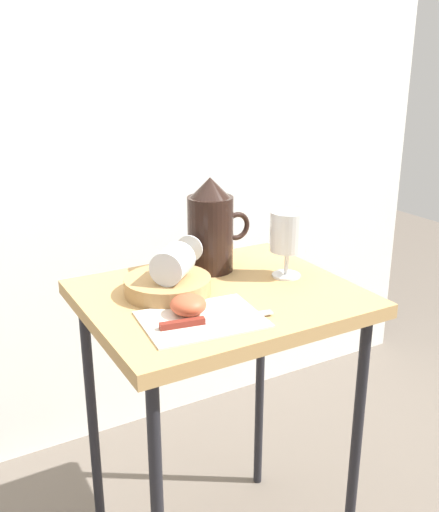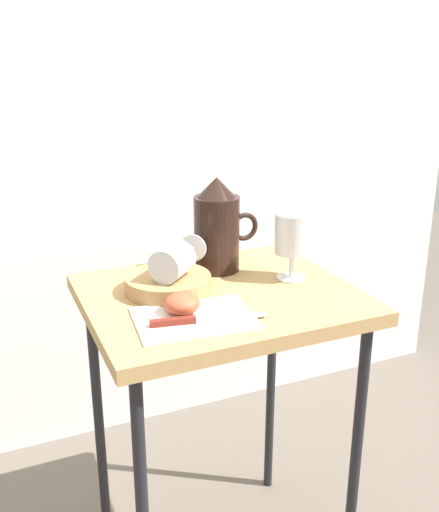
# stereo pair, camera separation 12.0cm
# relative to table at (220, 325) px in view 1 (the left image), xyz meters

# --- Properties ---
(curtain_drape) EXTENTS (2.40, 0.03, 2.11)m
(curtain_drape) POSITION_rel_table_xyz_m (0.00, 0.67, 0.41)
(curtain_drape) COLOR white
(curtain_drape) RESTS_ON ground_plane
(table) EXTENTS (0.56, 0.47, 0.73)m
(table) POSITION_rel_table_xyz_m (0.00, 0.00, 0.00)
(table) COLOR tan
(table) RESTS_ON ground_plane
(linen_napkin) EXTENTS (0.24, 0.19, 0.00)m
(linen_napkin) POSITION_rel_table_xyz_m (-0.10, -0.11, 0.08)
(linen_napkin) COLOR silver
(linen_napkin) RESTS_ON table
(basket_tray) EXTENTS (0.18, 0.18, 0.03)m
(basket_tray) POSITION_rel_table_xyz_m (-0.10, 0.05, 0.09)
(basket_tray) COLOR #AD8451
(basket_tray) RESTS_ON table
(pitcher) EXTENTS (0.16, 0.10, 0.22)m
(pitcher) POSITION_rel_table_xyz_m (0.05, 0.13, 0.17)
(pitcher) COLOR black
(pitcher) RESTS_ON table
(wine_glass_upright) EXTENTS (0.08, 0.08, 0.15)m
(wine_glass_upright) POSITION_rel_table_xyz_m (0.18, 0.01, 0.17)
(wine_glass_upright) COLOR silver
(wine_glass_upright) RESTS_ON table
(wine_glass_tipped_near) EXTENTS (0.15, 0.15, 0.07)m
(wine_glass_tipped_near) POSITION_rel_table_xyz_m (-0.09, 0.03, 0.15)
(wine_glass_tipped_near) COLOR silver
(wine_glass_tipped_near) RESTS_ON basket_tray
(apple_half_left) EXTENTS (0.07, 0.07, 0.04)m
(apple_half_left) POSITION_rel_table_xyz_m (-0.11, -0.08, 0.10)
(apple_half_left) COLOR #C15133
(apple_half_left) RESTS_ON linen_napkin
(knife) EXTENTS (0.22, 0.05, 0.01)m
(knife) POSITION_rel_table_xyz_m (-0.11, -0.12, 0.09)
(knife) COLOR silver
(knife) RESTS_ON linen_napkin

